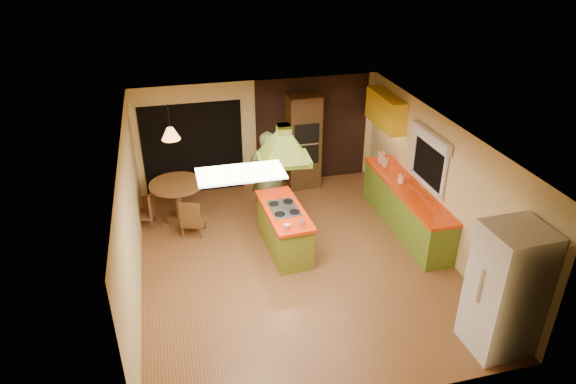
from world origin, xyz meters
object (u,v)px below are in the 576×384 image
object	(u,v)px
wall_oven	(303,142)
man	(268,176)
kitchen_island	(284,229)
refrigerator	(506,290)
canister_large	(381,157)
dining_table	(178,194)

from	to	relation	value
wall_oven	man	bearing A→B (deg)	-131.92
wall_oven	kitchen_island	bearing A→B (deg)	-114.14
kitchen_island	refrigerator	size ratio (longest dim) A/B	0.87
kitchen_island	refrigerator	bearing A→B (deg)	-55.93
canister_large	wall_oven	bearing A→B (deg)	142.08
refrigerator	wall_oven	distance (m)	5.84
refrigerator	canister_large	bearing A→B (deg)	86.93
man	wall_oven	distance (m)	1.70
man	dining_table	world-z (taller)	man
kitchen_island	dining_table	xyz separation A→B (m)	(-1.86, 1.62, 0.14)
kitchen_island	dining_table	bearing A→B (deg)	136.01
kitchen_island	refrigerator	distance (m)	4.03
wall_oven	dining_table	xyz separation A→B (m)	(-2.91, -0.87, -0.51)
kitchen_island	refrigerator	xyz separation A→B (m)	(2.40, -3.19, 0.56)
kitchen_island	dining_table	size ratio (longest dim) A/B	1.59
kitchen_island	dining_table	distance (m)	2.47
dining_table	canister_large	distance (m)	4.39
man	wall_oven	xyz separation A→B (m)	(1.10, 1.28, 0.13)
wall_oven	refrigerator	bearing A→B (deg)	-77.87
man	wall_oven	size ratio (longest dim) A/B	0.88
man	canister_large	distance (m)	2.55
man	dining_table	bearing A→B (deg)	9.81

